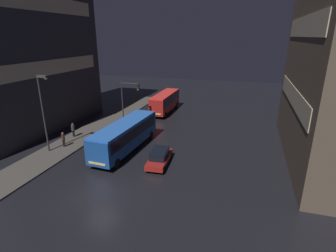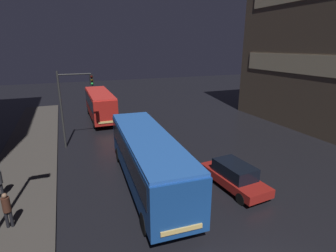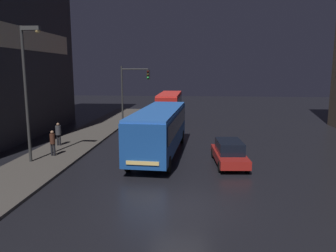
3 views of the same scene
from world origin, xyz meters
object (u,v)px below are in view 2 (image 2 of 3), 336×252
car_taxi (234,175)px  traffic_light_main (72,97)px  pedestrian_mid (7,208)px  bus_near (148,155)px  bus_far (100,103)px

car_taxi → traffic_light_main: 13.75m
car_taxi → pedestrian_mid: size_ratio=2.69×
bus_near → car_taxi: bus_near is taller
bus_near → car_taxi: (4.62, -2.07, -1.20)m
bus_far → pedestrian_mid: size_ratio=5.37×
bus_near → bus_far: 16.05m
car_taxi → pedestrian_mid: bearing=-7.3°
traffic_light_main → pedestrian_mid: bearing=-109.2°
bus_near → bus_far: (-0.56, 16.04, -0.03)m
bus_far → traffic_light_main: (-3.02, -7.60, 2.21)m
bus_far → traffic_light_main: 8.47m
bus_near → pedestrian_mid: bearing=15.0°
bus_far → car_taxi: size_ratio=2.00×
pedestrian_mid → traffic_light_main: 10.92m
pedestrian_mid → bus_far: bearing=2.6°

